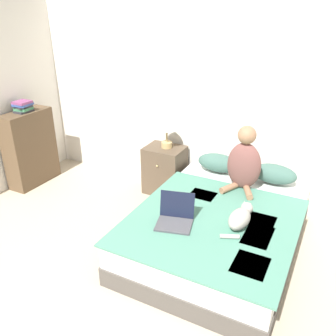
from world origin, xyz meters
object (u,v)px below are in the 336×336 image
object	(u,v)px
pillow_near	(218,163)
bookshelf	(30,148)
table_lamp	(167,125)
book_stack_top	(23,106)
nightstand	(165,170)
laptop_open	(175,218)
pillow_far	(274,174)
bed	(218,230)
person_sitting	(244,162)
cat_tabby	(240,218)

from	to	relation	value
pillow_near	bookshelf	size ratio (longest dim) A/B	0.50
table_lamp	book_stack_top	distance (m)	1.91
nightstand	laptop_open	bearing A→B (deg)	-58.32
pillow_far	laptop_open	xyz separation A→B (m)	(-0.64, -1.26, -0.05)
pillow_near	laptop_open	size ratio (longest dim) A/B	1.28
nightstand	bookshelf	size ratio (longest dim) A/B	0.62
bed	book_stack_top	world-z (taller)	book_stack_top
laptop_open	person_sitting	bearing A→B (deg)	54.97
cat_tabby	laptop_open	world-z (taller)	laptop_open
pillow_near	cat_tabby	xyz separation A→B (m)	(0.60, -1.04, -0.02)
person_sitting	table_lamp	world-z (taller)	person_sitting
pillow_far	laptop_open	size ratio (longest dim) A/B	1.28
cat_tabby	bed	bearing A→B (deg)	63.02
bed	table_lamp	distance (m)	1.52
bed	person_sitting	distance (m)	0.79
person_sitting	pillow_far	bearing A→B (deg)	45.77
bed	cat_tabby	distance (m)	0.44
nightstand	bookshelf	distance (m)	1.89
cat_tabby	pillow_far	bearing A→B (deg)	1.51
table_lamp	bed	bearing A→B (deg)	-39.36
cat_tabby	bookshelf	distance (m)	3.12
bookshelf	person_sitting	bearing A→B (deg)	6.76
pillow_near	laptop_open	xyz separation A→B (m)	(0.03, -1.26, -0.05)
pillow_near	person_sitting	bearing A→B (deg)	-36.63
pillow_near	table_lamp	world-z (taller)	table_lamp
bookshelf	book_stack_top	world-z (taller)	book_stack_top
bed	nightstand	size ratio (longest dim) A/B	3.22
bed	person_sitting	size ratio (longest dim) A/B	2.84
laptop_open	bookshelf	world-z (taller)	bookshelf
pillow_near	table_lamp	bearing A→B (deg)	-178.17
bed	book_stack_top	xyz separation A→B (m)	(-2.84, 0.24, 0.88)
nightstand	bed	bearing A→B (deg)	-38.12
pillow_near	pillow_far	world-z (taller)	same
table_lamp	bookshelf	size ratio (longest dim) A/B	0.41
laptop_open	bookshelf	distance (m)	2.61
cat_tabby	bookshelf	bearing A→B (deg)	88.59
book_stack_top	table_lamp	bearing A→B (deg)	18.70
nightstand	table_lamp	world-z (taller)	table_lamp
nightstand	pillow_far	bearing A→B (deg)	1.68
nightstand	book_stack_top	bearing A→B (deg)	-161.61
pillow_far	table_lamp	world-z (taller)	table_lamp
cat_tabby	person_sitting	bearing A→B (deg)	21.21
nightstand	table_lamp	bearing A→B (deg)	38.72
cat_tabby	laptop_open	size ratio (longest dim) A/B	1.22
table_lamp	person_sitting	bearing A→B (deg)	-13.92
bed	pillow_near	bearing A→B (deg)	111.27
pillow_far	person_sitting	bearing A→B (deg)	-134.23
table_lamp	nightstand	bearing A→B (deg)	-141.28
nightstand	table_lamp	xyz separation A→B (m)	(0.02, 0.02, 0.62)
pillow_far	cat_tabby	xyz separation A→B (m)	(-0.08, -1.04, -0.02)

